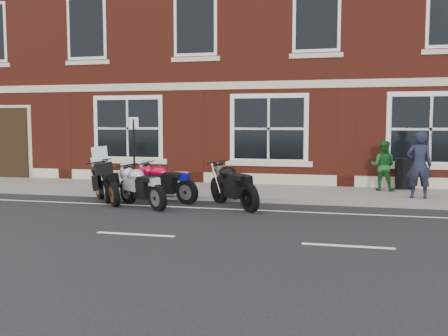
{
  "coord_description": "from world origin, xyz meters",
  "views": [
    {
      "loc": [
        3.87,
        -11.86,
        2.16
      ],
      "look_at": [
        0.68,
        1.6,
        0.91
      ],
      "focal_mm": 40.0,
      "sensor_mm": 36.0,
      "label": 1
    }
  ],
  "objects_px": {
    "moto_sport_silver": "(142,185)",
    "parking_sign": "(134,149)",
    "pedestrian_left": "(419,165)",
    "pedestrian_right": "(383,166)",
    "moto_sport_black": "(107,182)",
    "moto_touring_silver": "(106,178)",
    "moto_naked_black": "(234,184)",
    "barrel_planter": "(223,175)",
    "moto_sport_red": "(165,181)",
    "a_board_sign": "(405,174)"
  },
  "relations": [
    {
      "from": "barrel_planter",
      "to": "parking_sign",
      "type": "distance_m",
      "value": 3.52
    },
    {
      "from": "moto_sport_red",
      "to": "pedestrian_right",
      "type": "bearing_deg",
      "value": -41.93
    },
    {
      "from": "moto_sport_red",
      "to": "barrel_planter",
      "type": "distance_m",
      "value": 3.39
    },
    {
      "from": "pedestrian_left",
      "to": "a_board_sign",
      "type": "height_order",
      "value": "pedestrian_left"
    },
    {
      "from": "moto_touring_silver",
      "to": "barrel_planter",
      "type": "relative_size",
      "value": 3.22
    },
    {
      "from": "pedestrian_left",
      "to": "parking_sign",
      "type": "relative_size",
      "value": 0.82
    },
    {
      "from": "moto_sport_red",
      "to": "parking_sign",
      "type": "distance_m",
      "value": 1.53
    },
    {
      "from": "moto_sport_black",
      "to": "moto_sport_silver",
      "type": "xyz_separation_m",
      "value": [
        1.22,
        -0.48,
        -0.01
      ]
    },
    {
      "from": "barrel_planter",
      "to": "parking_sign",
      "type": "height_order",
      "value": "parking_sign"
    },
    {
      "from": "moto_sport_red",
      "to": "pedestrian_left",
      "type": "height_order",
      "value": "pedestrian_left"
    },
    {
      "from": "parking_sign",
      "to": "pedestrian_right",
      "type": "bearing_deg",
      "value": 23.05
    },
    {
      "from": "pedestrian_left",
      "to": "a_board_sign",
      "type": "bearing_deg",
      "value": -82.51
    },
    {
      "from": "barrel_planter",
      "to": "parking_sign",
      "type": "xyz_separation_m",
      "value": [
        -2.0,
        -2.73,
        0.96
      ]
    },
    {
      "from": "a_board_sign",
      "to": "barrel_planter",
      "type": "height_order",
      "value": "a_board_sign"
    },
    {
      "from": "moto_sport_black",
      "to": "pedestrian_right",
      "type": "distance_m",
      "value": 8.13
    },
    {
      "from": "moto_sport_red",
      "to": "moto_sport_black",
      "type": "bearing_deg",
      "value": 130.93
    },
    {
      "from": "a_board_sign",
      "to": "barrel_planter",
      "type": "bearing_deg",
      "value": 174.53
    },
    {
      "from": "barrel_planter",
      "to": "parking_sign",
      "type": "bearing_deg",
      "value": -126.28
    },
    {
      "from": "moto_sport_silver",
      "to": "pedestrian_right",
      "type": "bearing_deg",
      "value": -20.8
    },
    {
      "from": "pedestrian_left",
      "to": "parking_sign",
      "type": "height_order",
      "value": "parking_sign"
    },
    {
      "from": "a_board_sign",
      "to": "moto_sport_red",
      "type": "bearing_deg",
      "value": -158.8
    },
    {
      "from": "a_board_sign",
      "to": "barrel_planter",
      "type": "distance_m",
      "value": 5.78
    },
    {
      "from": "moto_sport_black",
      "to": "moto_touring_silver",
      "type": "bearing_deg",
      "value": 78.2
    },
    {
      "from": "moto_sport_silver",
      "to": "a_board_sign",
      "type": "relative_size",
      "value": 1.85
    },
    {
      "from": "moto_sport_black",
      "to": "pedestrian_right",
      "type": "bearing_deg",
      "value": -16.87
    },
    {
      "from": "moto_sport_black",
      "to": "moto_sport_silver",
      "type": "relative_size",
      "value": 0.98
    },
    {
      "from": "moto_naked_black",
      "to": "pedestrian_left",
      "type": "distance_m",
      "value": 5.1
    },
    {
      "from": "pedestrian_right",
      "to": "moto_touring_silver",
      "type": "bearing_deg",
      "value": 34.42
    },
    {
      "from": "moto_sport_black",
      "to": "parking_sign",
      "type": "distance_m",
      "value": 1.38
    },
    {
      "from": "moto_sport_red",
      "to": "moto_sport_black",
      "type": "height_order",
      "value": "moto_sport_black"
    },
    {
      "from": "pedestrian_left",
      "to": "pedestrian_right",
      "type": "xyz_separation_m",
      "value": [
        -0.82,
        1.4,
        -0.15
      ]
    },
    {
      "from": "moto_naked_black",
      "to": "pedestrian_right",
      "type": "bearing_deg",
      "value": -1.08
    },
    {
      "from": "moto_sport_silver",
      "to": "pedestrian_left",
      "type": "relative_size",
      "value": 0.99
    },
    {
      "from": "moto_sport_black",
      "to": "moto_naked_black",
      "type": "xyz_separation_m",
      "value": [
        3.52,
        0.04,
        0.04
      ]
    },
    {
      "from": "moto_touring_silver",
      "to": "barrel_planter",
      "type": "bearing_deg",
      "value": 21.34
    },
    {
      "from": "moto_touring_silver",
      "to": "moto_sport_black",
      "type": "bearing_deg",
      "value": -91.17
    },
    {
      "from": "moto_sport_red",
      "to": "moto_sport_black",
      "type": "distance_m",
      "value": 1.58
    },
    {
      "from": "moto_touring_silver",
      "to": "moto_sport_silver",
      "type": "distance_m",
      "value": 1.78
    },
    {
      "from": "moto_sport_silver",
      "to": "pedestrian_left",
      "type": "xyz_separation_m",
      "value": [
        7.03,
        2.37,
        0.47
      ]
    },
    {
      "from": "moto_sport_silver",
      "to": "parking_sign",
      "type": "bearing_deg",
      "value": 67.86
    },
    {
      "from": "moto_touring_silver",
      "to": "moto_naked_black",
      "type": "relative_size",
      "value": 1.08
    },
    {
      "from": "moto_sport_red",
      "to": "moto_sport_silver",
      "type": "height_order",
      "value": "moto_sport_red"
    },
    {
      "from": "moto_sport_silver",
      "to": "parking_sign",
      "type": "distance_m",
      "value": 1.95
    },
    {
      "from": "moto_sport_black",
      "to": "pedestrian_left",
      "type": "relative_size",
      "value": 0.96
    },
    {
      "from": "moto_sport_red",
      "to": "moto_sport_silver",
      "type": "relative_size",
      "value": 1.15
    },
    {
      "from": "moto_sport_red",
      "to": "moto_naked_black",
      "type": "xyz_separation_m",
      "value": [
        2.02,
        -0.45,
        0.04
      ]
    },
    {
      "from": "moto_sport_silver",
      "to": "pedestrian_right",
      "type": "height_order",
      "value": "pedestrian_right"
    },
    {
      "from": "moto_sport_silver",
      "to": "moto_naked_black",
      "type": "height_order",
      "value": "moto_naked_black"
    },
    {
      "from": "moto_touring_silver",
      "to": "pedestrian_left",
      "type": "distance_m",
      "value": 8.65
    },
    {
      "from": "moto_sport_silver",
      "to": "moto_sport_red",
      "type": "bearing_deg",
      "value": 21.9
    }
  ]
}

